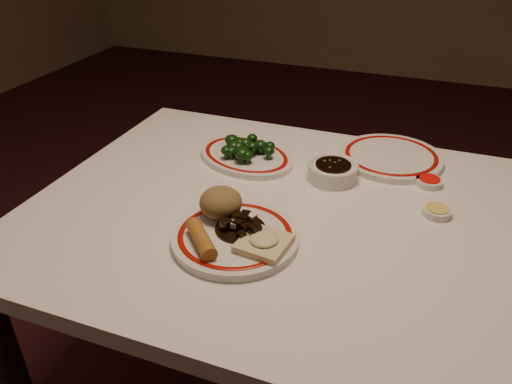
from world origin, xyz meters
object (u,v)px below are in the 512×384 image
object	(u,v)px
dining_table	(296,245)
main_plate	(235,237)
rice_mound	(221,203)
broccoli_plate	(246,156)
spring_roll	(201,239)
stirfry_heap	(242,224)
broccoli_pile	(245,147)
soy_bowl	(333,172)
fried_wonton	(264,242)

from	to	relation	value
dining_table	main_plate	distance (m)	0.20
rice_mound	broccoli_plate	world-z (taller)	rice_mound
main_plate	broccoli_plate	distance (m)	0.37
spring_roll	rice_mound	bearing A→B (deg)	50.34
main_plate	stirfry_heap	distance (m)	0.03
spring_roll	broccoli_pile	world-z (taller)	broccoli_pile
main_plate	broccoli_plate	size ratio (longest dim) A/B	0.86
rice_mound	spring_roll	size ratio (longest dim) A/B	0.81
main_plate	spring_roll	xyz separation A→B (m)	(-0.05, -0.06, 0.02)
broccoli_pile	rice_mound	bearing A→B (deg)	-78.34
rice_mound	soy_bowl	distance (m)	0.33
broccoli_pile	fried_wonton	bearing A→B (deg)	-63.18
fried_wonton	stirfry_heap	xyz separation A→B (m)	(-0.06, 0.04, 0.00)
fried_wonton	broccoli_pile	xyz separation A→B (m)	(-0.18, 0.36, 0.01)
broccoli_pile	stirfry_heap	bearing A→B (deg)	-69.41
spring_roll	stirfry_heap	bearing A→B (deg)	12.99
fried_wonton	stirfry_heap	world-z (taller)	stirfry_heap
rice_mound	broccoli_pile	xyz separation A→B (m)	(-0.06, 0.29, -0.01)
rice_mound	fried_wonton	size ratio (longest dim) A/B	0.88
rice_mound	fried_wonton	distance (m)	0.14
spring_roll	broccoli_plate	world-z (taller)	spring_roll
main_plate	broccoli_pile	size ratio (longest dim) A/B	1.90
fried_wonton	soy_bowl	distance (m)	0.35
dining_table	fried_wonton	size ratio (longest dim) A/B	11.59
main_plate	soy_bowl	xyz separation A→B (m)	(0.13, 0.32, 0.01)
main_plate	broccoli_pile	distance (m)	0.36
fried_wonton	soy_bowl	xyz separation A→B (m)	(0.06, 0.34, -0.01)
dining_table	spring_roll	world-z (taller)	spring_roll
dining_table	soy_bowl	size ratio (longest dim) A/B	9.77
main_plate	broccoli_plate	world-z (taller)	main_plate
broccoli_plate	broccoli_pile	size ratio (longest dim) A/B	2.21
rice_mound	spring_roll	distance (m)	0.11
dining_table	stirfry_heap	distance (m)	0.20
broccoli_plate	rice_mound	bearing A→B (deg)	-78.33
dining_table	soy_bowl	bearing A→B (deg)	77.65
soy_bowl	fried_wonton	bearing A→B (deg)	-99.38
spring_roll	fried_wonton	size ratio (longest dim) A/B	1.09
soy_bowl	broccoli_pile	bearing A→B (deg)	175.70
broccoli_pile	main_plate	bearing A→B (deg)	-71.62
stirfry_heap	rice_mound	bearing A→B (deg)	153.62
main_plate	soy_bowl	distance (m)	0.35
fried_wonton	stirfry_heap	size ratio (longest dim) A/B	0.97
rice_mound	broccoli_plate	distance (m)	0.31
main_plate	rice_mound	world-z (taller)	rice_mound
broccoli_pile	soy_bowl	world-z (taller)	broccoli_pile
stirfry_heap	soy_bowl	bearing A→B (deg)	68.59
dining_table	broccoli_pile	world-z (taller)	broccoli_pile
dining_table	rice_mound	distance (m)	0.22
stirfry_heap	broccoli_plate	distance (m)	0.35
rice_mound	broccoli_pile	distance (m)	0.30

